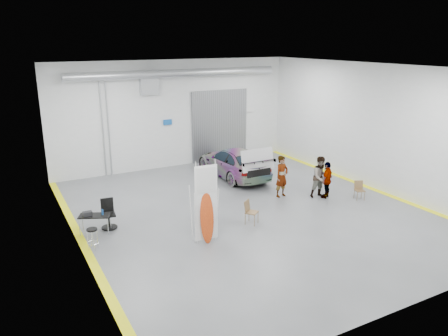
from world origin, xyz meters
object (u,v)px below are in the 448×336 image
person_a (282,176)px  shop_stool (93,239)px  person_c (327,180)px  folding_chair_near (252,217)px  sedan_car (233,162)px  person_b (321,177)px  surfboard_display (207,210)px  work_table (93,215)px  office_chair (108,216)px  folding_chair_far (359,194)px

person_a → shop_stool: bearing=177.9°
person_c → folding_chair_near: person_c is taller
sedan_car → person_b: 5.11m
sedan_car → surfboard_display: size_ratio=1.71×
person_a → sedan_car: bearing=86.0°
person_a → work_table: 8.60m
person_c → shop_stool: (-10.64, -0.15, -0.48)m
work_table → office_chair: (0.62, 0.23, -0.21)m
person_c → surfboard_display: size_ratio=0.56×
work_table → person_a: bearing=-0.3°
surfboard_display → work_table: (-3.44, 2.73, -0.52)m
folding_chair_far → shop_stool: folding_chair_far is taller
work_table → office_chair: 0.70m
person_b → folding_chair_near: size_ratio=2.03×
person_b → surfboard_display: bearing=-157.7°
surfboard_display → folding_chair_far: surfboard_display is taller
person_a → person_c: (1.73, -1.13, -0.11)m
shop_stool → office_chair: size_ratio=0.67×
person_b → folding_chair_near: 4.60m
surfboard_display → folding_chair_far: bearing=9.6°
person_a → work_table: bearing=169.4°
person_a → person_b: bearing=-41.7°
shop_stool → office_chair: bearing=59.0°
folding_chair_near → office_chair: size_ratio=0.83×
folding_chair_far → office_chair: (-10.87, 2.32, 0.24)m
person_a → folding_chair_near: (-2.89, -2.04, -0.68)m
person_c → office_chair: person_c is taller
sedan_car → person_a: size_ratio=2.70×
person_b → shop_stool: bearing=-170.5°
folding_chair_near → work_table: folding_chair_near is taller
work_table → office_chair: office_chair is taller
person_c → office_chair: 9.82m
surfboard_display → office_chair: (-2.82, 2.96, -0.74)m
sedan_car → folding_chair_far: (3.31, -5.83, -0.50)m
person_a → shop_stool: size_ratio=2.54×
surfboard_display → shop_stool: 4.10m
shop_stool → person_a: bearing=8.1°
surfboard_display → work_table: size_ratio=2.41×
person_b → office_chair: 9.59m
office_chair → person_c: bearing=-1.5°
person_c → surfboard_display: 7.08m
sedan_car → folding_chair_near: size_ratio=5.48×
sedan_car → surfboard_display: 8.05m
person_b → person_a: bearing=156.2°
sedan_car → shop_stool: size_ratio=6.84×
person_a → person_b: size_ratio=1.00×
surfboard_display → shop_stool: bearing=164.4°
person_b → surfboard_display: surfboard_display is taller
person_a → surfboard_display: 5.83m
person_b → surfboard_display: size_ratio=0.63×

